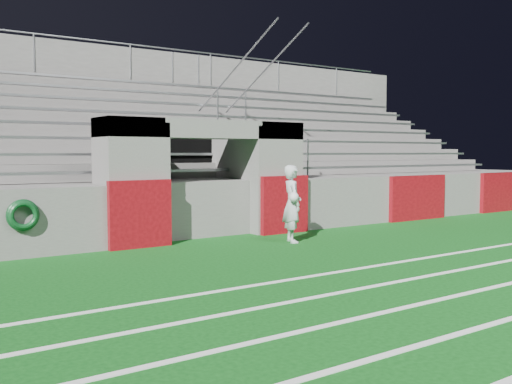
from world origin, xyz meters
TOP-DOWN VIEW (x-y plane):
  - ground at (0.00, 0.00)m, footprint 90.00×90.00m
  - stadium_structure at (0.00, 7.97)m, footprint 26.00×8.48m
  - goalkeeper_with_ball at (1.12, 1.79)m, footprint 0.58×0.69m
  - hose_coil at (-4.00, 2.93)m, footprint 0.57×0.15m

SIDE VIEW (x-z plane):
  - ground at x=0.00m, z-range 0.00..0.00m
  - hose_coil at x=-4.00m, z-range 0.50..1.08m
  - goalkeeper_with_ball at x=1.12m, z-range 0.00..1.63m
  - stadium_structure at x=0.00m, z-range -1.22..4.20m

